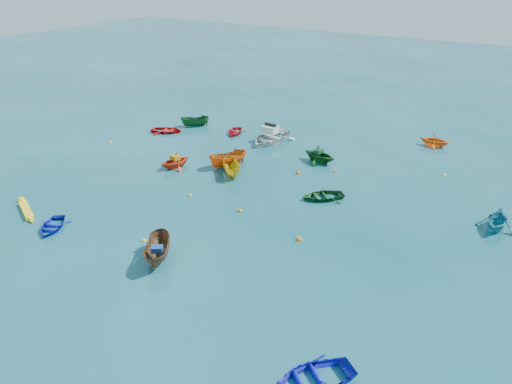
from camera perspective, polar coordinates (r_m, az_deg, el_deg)
The scene contains 28 objects.
ground at distance 30.18m, azimuth -5.02°, elevation -4.19°, with size 160.00×160.00×0.00m, color #0A434C.
dinghy_blue_sw at distance 32.47m, azimuth -22.25°, elevation -3.89°, with size 1.84×2.57×0.53m, color #0E1BB0.
sampan_brown_mid at distance 27.68m, azimuth -11.06°, elevation -7.63°, with size 1.26×3.35×1.30m, color brown.
dinghy_blue_se at distance 20.73m, azimuth 6.48°, elevation -20.84°, with size 2.42×3.39×0.70m, color #0F17C5.
dinghy_orange_w at distance 39.04m, azimuth -9.18°, elevation 2.79°, with size 2.14×2.49×1.31m, color red.
sampan_yellow_mid at distance 37.37m, azimuth -2.74°, elevation 2.03°, with size 1.17×3.09×1.20m, color gold.
dinghy_green_e at distance 33.95m, azimuth 7.58°, elevation -0.73°, with size 2.08×2.91×0.60m, color #114A1B.
dinghy_cyan_se at distance 33.39m, azimuth 25.67°, elevation -3.75°, with size 2.33×2.71×1.43m, color teal.
dinghy_red_nw at distance 47.05m, azimuth -10.15°, elevation 6.73°, with size 2.06×2.88×0.60m, color red.
sampan_orange_n at distance 38.88m, azimuth -3.20°, elevation 2.99°, with size 1.22×3.24×1.25m, color #CC5913.
dinghy_green_n at distance 39.90m, azimuth 7.21°, elevation 3.43°, with size 2.40×2.78×1.46m, color #104813.
dinghy_red_far at distance 46.06m, azimuth -2.45°, elevation 6.70°, with size 1.81×2.53×0.53m, color red.
dinghy_orange_far at distance 45.57m, azimuth 19.67°, elevation 4.97°, with size 2.11×2.45×1.29m, color orange.
sampan_green_far at distance 48.43m, azimuth -6.96°, elevation 7.49°, with size 1.03×2.73×1.06m, color #13511F.
kayak_yellow at distance 35.14m, azimuth -24.73°, elevation -2.09°, with size 0.49×3.42×0.33m, color yellow, non-canonical shape.
motorboat_white at distance 44.06m, azimuth 1.65°, elevation 5.81°, with size 3.28×4.59×1.55m, color silver.
tarp_blue_a at distance 27.14m, azimuth -11.25°, elevation -6.40°, with size 0.61×0.46×0.29m, color navy.
tarp_orange_a at distance 38.75m, azimuth -9.21°, elevation 3.93°, with size 0.71×0.54×0.34m, color orange.
tarp_green_b at distance 39.63m, azimuth 7.16°, elevation 4.66°, with size 0.65×0.49×0.32m, color #134E2B.
buoy_ye_a at distance 29.54m, azimuth -12.68°, elevation -5.49°, with size 0.29×0.29×0.29m, color yellow.
buoy_or_b at distance 29.05m, azimuth 4.94°, elevation -5.47°, with size 0.38×0.38×0.38m, color orange.
buoy_ye_b at distance 45.56m, azimuth -16.31°, elevation 5.45°, with size 0.29×0.29×0.29m, color yellow.
buoy_or_c at distance 32.03m, azimuth -1.87°, elevation -2.21°, with size 0.34×0.34×0.34m, color orange.
buoy_ye_c at distance 34.34m, azimuth -7.54°, elevation -0.42°, with size 0.29×0.29×0.29m, color gold.
buoy_or_d at distance 38.26m, azimuth 9.01°, elevation 2.31°, with size 0.31×0.31×0.31m, color orange.
buoy_ye_d at distance 46.51m, azimuth -2.21°, elevation 6.89°, with size 0.33×0.33×0.33m, color yellow.
buoy_or_e at distance 37.67m, azimuth 4.83°, elevation 2.16°, with size 0.38×0.38×0.38m, color #E2600C.
buoy_ye_e at distance 39.64m, azimuth 20.67°, elevation 1.75°, with size 0.29×0.29×0.29m, color yellow.
Camera 1 is at (15.96, -20.76, 15.00)m, focal length 35.00 mm.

